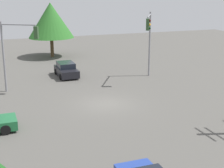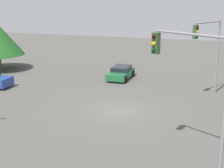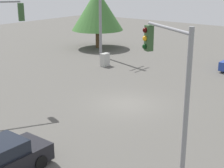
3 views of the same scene
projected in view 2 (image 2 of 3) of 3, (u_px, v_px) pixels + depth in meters
name	position (u px, v px, depth m)	size (l,w,h in m)	color
ground_plane	(118.00, 111.00, 24.38)	(80.00, 80.00, 0.00)	#54514C
sedan_green	(121.00, 73.00, 33.36)	(1.92, 4.03, 1.20)	#1E6638
traffic_signal_main	(209.00, 44.00, 27.08)	(1.97, 2.97, 6.16)	gray
traffic_signal_cross	(195.00, 75.00, 15.52)	(3.79, 2.30, 6.59)	gray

